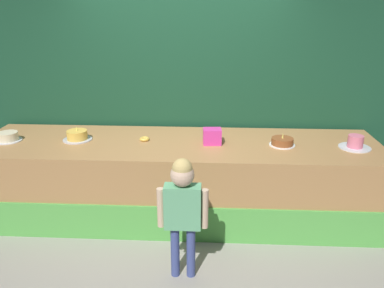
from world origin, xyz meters
name	(u,v)px	position (x,y,z in m)	size (l,w,h in m)	color
ground_plane	(174,240)	(0.00, 0.00, 0.00)	(12.00, 12.00, 0.00)	gray
stage_platform	(178,179)	(0.00, 0.56, 0.43)	(4.33, 1.15, 0.85)	#B27F4C
curtain_backdrop	(182,78)	(0.00, 1.23, 1.43)	(5.03, 0.08, 2.85)	#19472D
child_figure	(183,203)	(0.14, -0.53, 0.71)	(0.42, 0.20, 1.10)	#3F4C8C
pink_box	(212,136)	(0.37, 0.54, 0.94)	(0.19, 0.15, 0.16)	#E13A9E
donut	(144,139)	(-0.37, 0.60, 0.87)	(0.11, 0.11, 0.03)	#F2BF4C
cake_far_left	(8,137)	(-1.84, 0.51, 0.90)	(0.28, 0.28, 0.10)	silver
cake_center_left	(77,136)	(-1.10, 0.58, 0.90)	(0.31, 0.31, 0.16)	silver
cake_center_right	(282,142)	(1.10, 0.53, 0.89)	(0.27, 0.27, 0.14)	white
cake_far_right	(355,143)	(1.84, 0.49, 0.91)	(0.32, 0.32, 0.13)	silver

